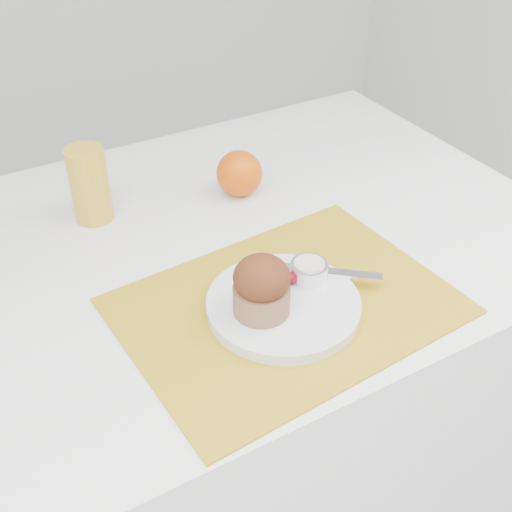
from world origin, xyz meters
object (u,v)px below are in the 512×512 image
orange (239,173)px  muffin (262,287)px  juice_glass (90,185)px  plate (283,305)px  table (217,391)px

orange → muffin: bearing=-113.6°
juice_glass → plate: bearing=-67.3°
table → plate: (0.01, -0.21, 0.39)m
juice_glass → muffin: 0.40m
plate → muffin: (-0.04, -0.00, 0.05)m
plate → muffin: size_ratio=2.49×
plate → juice_glass: 0.41m
table → plate: bearing=-86.0°
orange → juice_glass: bearing=168.1°
juice_glass → orange: bearing=-11.9°
plate → table: bearing=94.0°
juice_glass → table: bearing=-49.0°
plate → juice_glass: juice_glass is taller
table → orange: bearing=42.9°
juice_glass → muffin: juice_glass is taller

